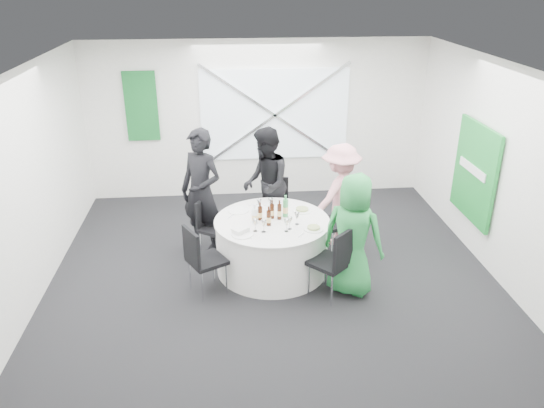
{
  "coord_description": "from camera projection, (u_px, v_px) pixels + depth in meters",
  "views": [
    {
      "loc": [
        -0.58,
        -6.19,
        3.84
      ],
      "look_at": [
        0.0,
        0.2,
        1.0
      ],
      "focal_mm": 35.0,
      "sensor_mm": 36.0,
      "label": 1
    }
  ],
  "objects": [
    {
      "name": "beer_bottle_d",
      "position": [
        269.0,
        218.0,
        6.94
      ],
      "size": [
        0.06,
        0.06,
        0.27
      ],
      "color": "#3C190A",
      "rests_on": "banquet_table"
    },
    {
      "name": "wine_glass_e",
      "position": [
        297.0,
        216.0,
        6.96
      ],
      "size": [
        0.07,
        0.07,
        0.17
      ],
      "color": "white",
      "rests_on": "banquet_table"
    },
    {
      "name": "wall_back",
      "position": [
        258.0,
        120.0,
        9.41
      ],
      "size": [
        6.0,
        0.0,
        6.0
      ],
      "primitive_type": "plane",
      "rotation": [
        1.57,
        0.0,
        0.0
      ],
      "color": "white",
      "rests_on": "floor"
    },
    {
      "name": "plate_back_right",
      "position": [
        302.0,
        210.0,
        7.39
      ],
      "size": [
        0.27,
        0.27,
        0.04
      ],
      "color": "white",
      "rests_on": "banquet_table"
    },
    {
      "name": "chair_back_left",
      "position": [
        210.0,
        223.0,
        7.68
      ],
      "size": [
        0.53,
        0.52,
        0.83
      ],
      "rotation": [
        0.0,
        0.0,
        0.98
      ],
      "color": "black",
      "rests_on": "floor"
    },
    {
      "name": "clear_water_bottle",
      "position": [
        255.0,
        216.0,
        7.0
      ],
      "size": [
        0.08,
        0.08,
        0.27
      ],
      "color": "white",
      "rests_on": "banquet_table"
    },
    {
      "name": "chair_back",
      "position": [
        275.0,
        203.0,
        8.19
      ],
      "size": [
        0.47,
        0.48,
        0.93
      ],
      "rotation": [
        0.0,
        0.0,
        -0.13
      ],
      "color": "black",
      "rests_on": "floor"
    },
    {
      "name": "napkin",
      "position": [
        241.0,
        230.0,
        6.76
      ],
      "size": [
        0.24,
        0.23,
        0.06
      ],
      "primitive_type": "cube",
      "rotation": [
        0.0,
        0.0,
        0.73
      ],
      "color": "silver",
      "rests_on": "plate_front_left"
    },
    {
      "name": "ceiling",
      "position": [
        274.0,
        69.0,
        6.11
      ],
      "size": [
        6.0,
        6.0,
        0.0
      ],
      "primitive_type": "plane",
      "rotation": [
        3.14,
        0.0,
        0.0
      ],
      "color": "silver",
      "rests_on": "wall_back"
    },
    {
      "name": "chair_front_right",
      "position": [
        336.0,
        258.0,
        6.56
      ],
      "size": [
        0.63,
        0.63,
        0.98
      ],
      "rotation": [
        0.0,
        0.0,
        3.9
      ],
      "color": "black",
      "rests_on": "floor"
    },
    {
      "name": "wine_glass_b",
      "position": [
        287.0,
        223.0,
        6.77
      ],
      "size": [
        0.07,
        0.07,
        0.17
      ],
      "color": "white",
      "rests_on": "banquet_table"
    },
    {
      "name": "wine_glass_d",
      "position": [
        255.0,
        222.0,
        6.77
      ],
      "size": [
        0.07,
        0.07,
        0.17
      ],
      "color": "white",
      "rests_on": "banquet_table"
    },
    {
      "name": "wall_left",
      "position": [
        28.0,
        190.0,
        6.43
      ],
      "size": [
        0.0,
        6.0,
        6.0
      ],
      "primitive_type": "plane",
      "rotation": [
        1.57,
        0.0,
        1.57
      ],
      "color": "white",
      "rests_on": "floor"
    },
    {
      "name": "window_brace_a",
      "position": [
        275.0,
        115.0,
        9.32
      ],
      "size": [
        2.63,
        0.05,
        1.84
      ],
      "primitive_type": "cube",
      "rotation": [
        0.0,
        0.97,
        0.0
      ],
      "color": "silver",
      "rests_on": "window_panel"
    },
    {
      "name": "wine_glass_g",
      "position": [
        264.0,
        223.0,
        6.75
      ],
      "size": [
        0.07,
        0.07,
        0.17
      ],
      "color": "white",
      "rests_on": "banquet_table"
    },
    {
      "name": "beer_bottle_c",
      "position": [
        279.0,
        212.0,
        7.11
      ],
      "size": [
        0.06,
        0.06,
        0.27
      ],
      "color": "#3C190A",
      "rests_on": "banquet_table"
    },
    {
      "name": "chair_front_left",
      "position": [
        201.0,
        256.0,
        6.65
      ],
      "size": [
        0.59,
        0.58,
        0.95
      ],
      "rotation": [
        0.0,
        0.0,
        2.07
      ],
      "color": "black",
      "rests_on": "floor"
    },
    {
      "name": "green_sign",
      "position": [
        475.0,
        172.0,
        7.55
      ],
      "size": [
        0.05,
        1.2,
        1.4
      ],
      "primitive_type": "cube",
      "color": "#198A30",
      "rests_on": "wall_right"
    },
    {
      "name": "plate_back",
      "position": [
        269.0,
        202.0,
        7.65
      ],
      "size": [
        0.26,
        0.26,
        0.01
      ],
      "color": "white",
      "rests_on": "banquet_table"
    },
    {
      "name": "fork_d",
      "position": [
        234.0,
        230.0,
        6.84
      ],
      "size": [
        0.11,
        0.12,
        0.01
      ],
      "primitive_type": "cube",
      "rotation": [
        0.0,
        0.0,
        -2.38
      ],
      "color": "silver",
      "rests_on": "banquet_table"
    },
    {
      "name": "person_man_back_left",
      "position": [
        201.0,
        192.0,
        7.61
      ],
      "size": [
        0.8,
        0.75,
        1.85
      ],
      "primitive_type": "imported",
      "rotation": [
        0.0,
        0.0,
        -0.63
      ],
      "color": "black",
      "rests_on": "floor"
    },
    {
      "name": "fork_b",
      "position": [
        239.0,
        209.0,
        7.43
      ],
      "size": [
        0.08,
        0.14,
        0.01
      ],
      "primitive_type": "cube",
      "rotation": [
        0.0,
        0.0,
        2.71
      ],
      "color": "silver",
      "rests_on": "banquet_table"
    },
    {
      "name": "beer_bottle_b",
      "position": [
        272.0,
        211.0,
        7.14
      ],
      "size": [
        0.06,
        0.06,
        0.26
      ],
      "color": "#3C190A",
      "rests_on": "banquet_table"
    },
    {
      "name": "person_man_back",
      "position": [
        266.0,
        185.0,
        8.0
      ],
      "size": [
        0.47,
        0.85,
        1.75
      ],
      "primitive_type": "imported",
      "rotation": [
        0.0,
        0.0,
        -1.57
      ],
      "color": "black",
      "rests_on": "floor"
    },
    {
      "name": "fork_a",
      "position": [
        276.0,
        203.0,
        7.64
      ],
      "size": [
        0.15,
        0.03,
        0.01
      ],
      "primitive_type": "cube",
      "rotation": [
        0.0,
        0.0,
        1.67
      ],
      "color": "silver",
      "rests_on": "banquet_table"
    },
    {
      "name": "person_woman_pink",
      "position": [
        340.0,
        195.0,
        7.85
      ],
      "size": [
        1.11,
        0.95,
        1.57
      ],
      "primitive_type": "imported",
      "rotation": [
        0.0,
        0.0,
        -2.55
      ],
      "color": "pink",
      "rests_on": "floor"
    },
    {
      "name": "green_water_bottle",
      "position": [
        285.0,
        208.0,
        7.18
      ],
      "size": [
        0.08,
        0.08,
        0.31
      ],
      "color": "#3B9A51",
      "rests_on": "banquet_table"
    },
    {
      "name": "window_brace_b",
      "position": [
        275.0,
        115.0,
        9.32
      ],
      "size": [
        2.63,
        0.05,
        1.84
      ],
      "primitive_type": "cube",
      "rotation": [
        0.0,
        -0.97,
        0.0
      ],
      "color": "silver",
      "rests_on": "window_panel"
    },
    {
      "name": "chair_back_right",
      "position": [
        341.0,
        215.0,
        7.72
      ],
      "size": [
        0.59,
        0.58,
        0.96
      ],
      "rotation": [
        0.0,
        0.0,
        -1.14
      ],
      "color": "black",
      "rests_on": "floor"
    },
    {
      "name": "knife_b",
      "position": [
        231.0,
        217.0,
        7.21
      ],
      "size": [
        0.09,
        0.13,
        0.01
      ],
      "primitive_type": "cube",
      "rotation": [
        0.0,
        0.0,
        2.56
      ],
      "color": "silver",
      "rests_on": "banquet_table"
    },
    {
      "name": "fork_c",
      "position": [
        301.0,
        235.0,
        6.71
      ],
      "size": [
        0.1,
        0.13,
        0.01
      ],
      "primitive_type": "cube",
      "rotation": [
        0.0,
        0.0,
        -0.66
      ],
      "color": "silver",
      "rests_on": "banquet_table"
    },
    {
      "name": "wine_glass_f",
      "position": [
        271.0,
        202.0,
        7.38
      ],
      "size": [
        0.07,
        0.07,
        0.17
      ],
      "color": "white",
      "rests_on": "banquet_table"
    },
    {
      "name": "floor",
      "position": [
        273.0,
        277.0,
        7.24
      ],
      "size": [
        6.0,
        6.0,
        0.0
      ],
      "primitive_type": "plane",
      "color": "black",
      "rests_on": "ground"
    },
    {
      "name": "knife_c",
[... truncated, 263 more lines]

